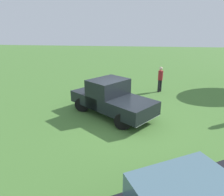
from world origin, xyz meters
name	(u,v)px	position (x,y,z in m)	size (l,w,h in m)	color
ground_plane	(125,123)	(0.00, 0.00, 0.00)	(80.00, 80.00, 0.00)	#477533
pickup_truck	(110,97)	(-0.84, 0.95, 0.93)	(4.70, 4.19, 1.81)	black
person_visitor	(160,78)	(2.00, 5.18, 0.98)	(0.45, 0.45, 1.74)	black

